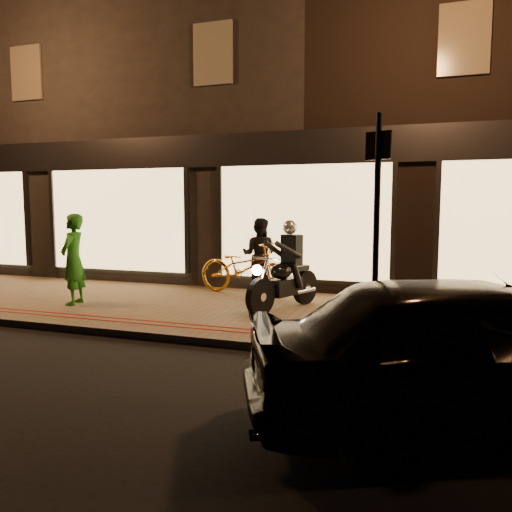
% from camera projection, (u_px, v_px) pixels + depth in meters
% --- Properties ---
extents(ground, '(90.00, 90.00, 0.00)m').
position_uv_depth(ground, '(235.00, 349.00, 6.87)').
color(ground, black).
rests_on(ground, ground).
extents(sidewalk, '(50.00, 4.00, 0.12)m').
position_uv_depth(sidewalk, '(276.00, 314.00, 8.75)').
color(sidewalk, '#736247').
rests_on(sidewalk, ground).
extents(kerb_stone, '(50.00, 0.14, 0.12)m').
position_uv_depth(kerb_stone, '(236.00, 344.00, 6.91)').
color(kerb_stone, '#59544C').
rests_on(kerb_stone, ground).
extents(red_kerb_lines, '(50.00, 0.26, 0.01)m').
position_uv_depth(red_kerb_lines, '(248.00, 331.00, 7.37)').
color(red_kerb_lines, maroon).
rests_on(red_kerb_lines, sidewalk).
extents(building_row, '(48.00, 10.11, 8.50)m').
position_uv_depth(building_row, '(342.00, 128.00, 14.89)').
color(building_row, black).
rests_on(building_row, ground).
extents(motorcycle, '(0.91, 1.84, 1.59)m').
position_uv_depth(motorcycle, '(286.00, 275.00, 8.85)').
color(motorcycle, black).
rests_on(motorcycle, sidewalk).
extents(sign_post, '(0.33, 0.17, 3.00)m').
position_uv_depth(sign_post, '(377.00, 219.00, 6.33)').
color(sign_post, black).
rests_on(sign_post, sidewalk).
extents(bicycle_gold, '(2.18, 1.08, 1.09)m').
position_uv_depth(bicycle_gold, '(244.00, 268.00, 10.31)').
color(bicycle_gold, orange).
rests_on(bicycle_gold, sidewalk).
extents(person_green, '(0.53, 0.69, 1.69)m').
position_uv_depth(person_green, '(73.00, 259.00, 9.27)').
color(person_green, '#268022').
rests_on(person_green, sidewalk).
extents(person_dark, '(0.80, 0.65, 1.57)m').
position_uv_depth(person_dark, '(259.00, 255.00, 10.64)').
color(person_dark, black).
rests_on(person_dark, sidewalk).
extents(parked_car, '(4.48, 3.18, 1.42)m').
position_uv_depth(parked_car, '(482.00, 351.00, 4.37)').
color(parked_car, black).
rests_on(parked_car, ground).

